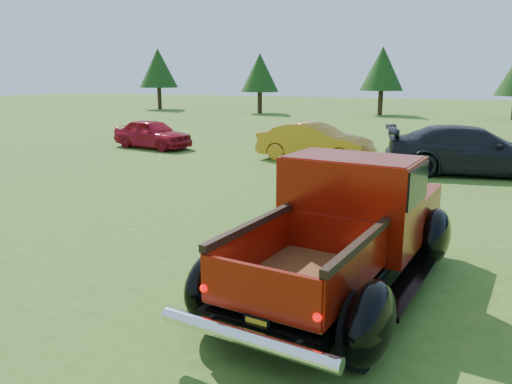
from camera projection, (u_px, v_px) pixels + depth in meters
name	position (u px, v px, depth m)	size (l,w,h in m)	color
ground	(250.00, 244.00, 8.79)	(120.00, 120.00, 0.00)	#355819
tree_far_west	(158.00, 68.00, 43.28)	(3.33, 3.33, 5.20)	#332114
tree_west	(260.00, 73.00, 38.64)	(2.94, 2.94, 4.60)	#332114
tree_mid_left	(382.00, 69.00, 36.91)	(3.20, 3.20, 5.00)	#332114
pickup_truck	(350.00, 224.00, 6.97)	(2.83, 5.14, 1.83)	black
show_car_red	(152.00, 134.00, 20.31)	(1.39, 3.47, 1.18)	maroon
show_car_yellow	(315.00, 142.00, 17.23)	(1.38, 3.97, 1.31)	#B87718
show_car_grey	(471.00, 150.00, 14.87)	(2.02, 4.98, 1.44)	black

